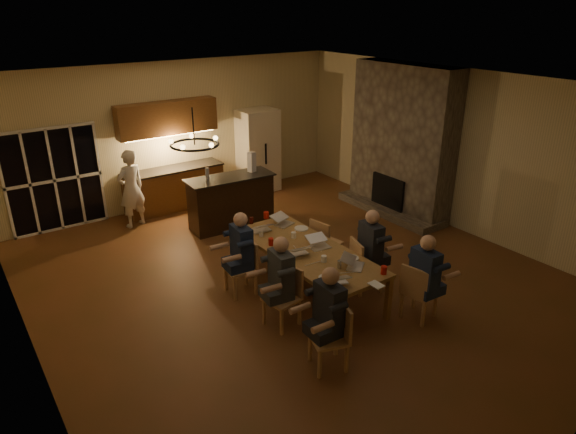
{
  "coord_description": "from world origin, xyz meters",
  "views": [
    {
      "loc": [
        -4.48,
        -6.16,
        4.35
      ],
      "look_at": [
        0.08,
        0.3,
        1.02
      ],
      "focal_mm": 32.0,
      "sensor_mm": 36.0,
      "label": 1
    }
  ],
  "objects_px": {
    "person_right_near": "(424,279)",
    "laptop_d": "(320,241)",
    "laptop_b": "(356,260)",
    "person_right_mid": "(370,250)",
    "chair_left_mid": "(282,298)",
    "laptop_e": "(260,224)",
    "chair_right_mid": "(367,265)",
    "mug_front": "(324,259)",
    "mug_mid": "(294,235)",
    "redcup_near": "(384,270)",
    "laptop_f": "(284,219)",
    "chandelier": "(195,145)",
    "plate_near": "(351,258)",
    "bar_bottle": "(207,174)",
    "person_left_far": "(242,253)",
    "laptop_c": "(297,247)",
    "chair_left_near": "(329,337)",
    "chair_right_far": "(327,242)",
    "chair_left_far": "(240,268)",
    "refrigerator": "(258,151)",
    "redcup_far": "(266,215)",
    "chair_right_near": "(420,291)",
    "plate_far": "(301,228)",
    "laptop_a": "(335,275)",
    "person_left_mid": "(281,281)",
    "plate_left": "(327,278)",
    "mug_back": "(261,233)",
    "can_silver": "(339,264)",
    "can_cola": "(251,220)",
    "redcup_mid": "(271,242)",
    "standing_person": "(131,189)",
    "person_left_near": "(329,316)",
    "dining_table": "(307,271)",
    "bar_island": "(231,202)",
    "bar_blender": "(252,162)"
  },
  "relations": [
    {
      "from": "can_silver",
      "to": "bar_bottle",
      "type": "bearing_deg",
      "value": 92.25
    },
    {
      "from": "laptop_a",
      "to": "laptop_e",
      "type": "xyz_separation_m",
      "value": [
        0.09,
        2.08,
        0.0
      ]
    },
    {
      "from": "laptop_b",
      "to": "laptop_e",
      "type": "relative_size",
      "value": 1.0
    },
    {
      "from": "dining_table",
      "to": "laptop_e",
      "type": "height_order",
      "value": "laptop_e"
    },
    {
      "from": "person_right_near",
      "to": "plate_left",
      "type": "height_order",
      "value": "person_right_near"
    },
    {
      "from": "laptop_d",
      "to": "laptop_f",
      "type": "height_order",
      "value": "same"
    },
    {
      "from": "person_right_mid",
      "to": "chair_left_mid",
      "type": "bearing_deg",
      "value": 99.76
    },
    {
      "from": "person_left_far",
      "to": "person_right_near",
      "type": "bearing_deg",
      "value": 42.61
    },
    {
      "from": "laptop_c",
      "to": "laptop_e",
      "type": "bearing_deg",
      "value": -81.63
    },
    {
      "from": "chair_right_near",
      "to": "plate_far",
      "type": "xyz_separation_m",
      "value": [
        -0.51,
        2.23,
        0.31
      ]
    },
    {
      "from": "laptop_c",
      "to": "laptop_e",
      "type": "distance_m",
      "value": 1.06
    },
    {
      "from": "chair_left_far",
      "to": "person_left_far",
      "type": "height_order",
      "value": "person_left_far"
    },
    {
      "from": "laptop_e",
      "to": "chair_right_mid",
      "type": "bearing_deg",
      "value": 129.25
    },
    {
      "from": "laptop_a",
      "to": "person_left_mid",
      "type": "bearing_deg",
      "value": -28.58
    },
    {
      "from": "chair_left_mid",
      "to": "mug_back",
      "type": "height_order",
      "value": "chair_left_mid"
    },
    {
      "from": "person_left_mid",
      "to": "mug_front",
      "type": "relative_size",
      "value": 13.8
    },
    {
      "from": "person_left_near",
      "to": "can_cola",
      "type": "distance_m",
      "value": 3.02
    },
    {
      "from": "chair_left_near",
      "to": "laptop_c",
      "type": "xyz_separation_m",
      "value": [
        0.69,
        1.63,
        0.42
      ]
    },
    {
      "from": "laptop_e",
      "to": "chandelier",
      "type": "bearing_deg",
      "value": 41.59
    },
    {
      "from": "laptop_e",
      "to": "mug_back",
      "type": "bearing_deg",
      "value": 66.26
    },
    {
      "from": "can_silver",
      "to": "redcup_near",
      "type": "bearing_deg",
      "value": -50.64
    },
    {
      "from": "laptop_d",
      "to": "chair_left_far",
      "type": "bearing_deg",
      "value": 157.5
    },
    {
      "from": "chair_left_far",
      "to": "person_right_mid",
      "type": "height_order",
      "value": "person_right_mid"
    },
    {
      "from": "person_right_near",
      "to": "laptop_d",
      "type": "xyz_separation_m",
      "value": [
        -0.65,
        1.57,
        0.17
      ]
    },
    {
      "from": "mug_back",
      "to": "plate_near",
      "type": "distance_m",
      "value": 1.61
    },
    {
      "from": "chair_left_far",
      "to": "laptop_d",
      "type": "relative_size",
      "value": 2.78
    },
    {
      "from": "chair_left_near",
      "to": "laptop_f",
      "type": "relative_size",
      "value": 2.78
    },
    {
      "from": "bar_island",
      "to": "bar_blender",
      "type": "relative_size",
      "value": 4.28
    },
    {
      "from": "laptop_b",
      "to": "laptop_d",
      "type": "relative_size",
      "value": 1.0
    },
    {
      "from": "person_left_far",
      "to": "laptop_c",
      "type": "height_order",
      "value": "person_left_far"
    },
    {
      "from": "refrigerator",
      "to": "chair_right_far",
      "type": "relative_size",
      "value": 2.25
    },
    {
      "from": "laptop_e",
      "to": "person_left_mid",
      "type": "bearing_deg",
      "value": 73.64
    },
    {
      "from": "mug_mid",
      "to": "redcup_near",
      "type": "relative_size",
      "value": 0.83
    },
    {
      "from": "can_cola",
      "to": "plate_far",
      "type": "xyz_separation_m",
      "value": [
        0.58,
        -0.69,
        -0.05
      ]
    },
    {
      "from": "plate_near",
      "to": "bar_bottle",
      "type": "height_order",
      "value": "bar_bottle"
    },
    {
      "from": "chair_right_far",
      "to": "laptop_b",
      "type": "distance_m",
      "value": 1.56
    },
    {
      "from": "laptop_f",
      "to": "bar_bottle",
      "type": "xyz_separation_m",
      "value": [
        -0.4,
        2.1,
        0.34
      ]
    },
    {
      "from": "chair_right_mid",
      "to": "mug_front",
      "type": "xyz_separation_m",
      "value": [
        -0.86,
        0.04,
        0.36
      ]
    },
    {
      "from": "refrigerator",
      "to": "redcup_far",
      "type": "height_order",
      "value": "refrigerator"
    },
    {
      "from": "chair_right_near",
      "to": "laptop_e",
      "type": "bearing_deg",
      "value": 10.92
    },
    {
      "from": "laptop_c",
      "to": "mug_front",
      "type": "height_order",
      "value": "laptop_c"
    },
    {
      "from": "person_left_mid",
      "to": "laptop_d",
      "type": "xyz_separation_m",
      "value": [
        1.04,
        0.45,
        0.17
      ]
    },
    {
      "from": "mug_mid",
      "to": "chair_right_far",
      "type": "bearing_deg",
      "value": 3.56
    },
    {
      "from": "person_left_mid",
      "to": "standing_person",
      "type": "relative_size",
      "value": 0.85
    },
    {
      "from": "chair_right_far",
      "to": "laptop_b",
      "type": "height_order",
      "value": "laptop_b"
    },
    {
      "from": "laptop_d",
      "to": "redcup_far",
      "type": "bearing_deg",
      "value": 99.22
    },
    {
      "from": "laptop_c",
      "to": "redcup_mid",
      "type": "distance_m",
      "value": 0.51
    },
    {
      "from": "refrigerator",
      "to": "mug_mid",
      "type": "height_order",
      "value": "refrigerator"
    },
    {
      "from": "can_cola",
      "to": "standing_person",
      "type": "bearing_deg",
      "value": 112.48
    },
    {
      "from": "redcup_far",
      "to": "plate_left",
      "type": "xyz_separation_m",
      "value": [
        -0.49,
        -2.32,
        -0.05
      ]
    }
  ]
}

